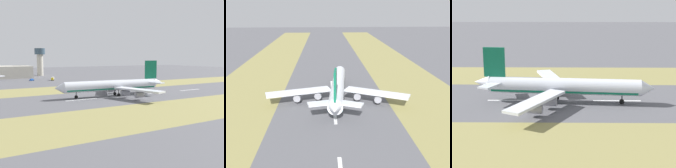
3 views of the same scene
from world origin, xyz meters
TOP-DOWN VIEW (x-y plane):
  - ground_plane at (0.00, 0.00)m, footprint 800.00×800.00m
  - grass_median_west at (-45.00, 0.00)m, footprint 40.00×600.00m
  - grass_median_east at (45.00, 0.00)m, footprint 40.00×600.00m
  - centreline_dash_mid at (0.00, -22.43)m, footprint 1.20×18.00m
  - centreline_dash_far at (0.00, 17.57)m, footprint 1.20×18.00m
  - airplane_main_jet at (2.15, -4.33)m, footprint 63.86×67.22m

SIDE VIEW (x-z plane):
  - ground_plane at x=0.00m, z-range 0.00..0.00m
  - grass_median_west at x=-45.00m, z-range 0.00..0.01m
  - grass_median_east at x=45.00m, z-range 0.00..0.01m
  - centreline_dash_mid at x=0.00m, z-range 0.00..0.01m
  - centreline_dash_far at x=0.00m, z-range 0.00..0.01m
  - airplane_main_jet at x=2.15m, z-range -4.08..16.12m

